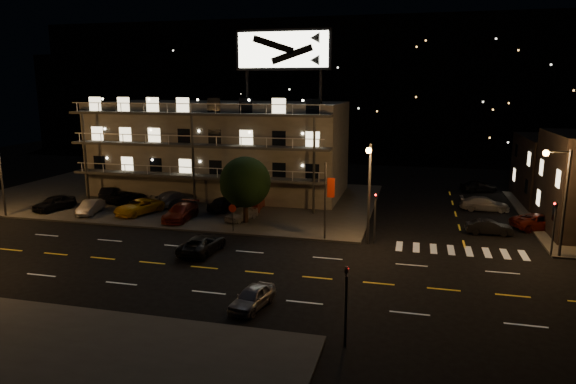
% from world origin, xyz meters
% --- Properties ---
extents(ground, '(140.00, 140.00, 0.00)m').
position_xyz_m(ground, '(0.00, 0.00, 0.00)').
color(ground, black).
rests_on(ground, ground).
extents(curb_nw, '(44.00, 24.00, 0.15)m').
position_xyz_m(curb_nw, '(-14.00, 20.00, 0.07)').
color(curb_nw, '#3C3C3A').
rests_on(curb_nw, ground).
extents(motel, '(28.00, 13.80, 18.10)m').
position_xyz_m(motel, '(-9.94, 23.88, 5.34)').
color(motel, gray).
rests_on(motel, ground).
extents(hill_backdrop, '(120.00, 25.00, 24.00)m').
position_xyz_m(hill_backdrop, '(-5.94, 68.78, 11.55)').
color(hill_backdrop, black).
rests_on(hill_backdrop, ground).
extents(streetlight_nc, '(0.44, 1.92, 8.00)m').
position_xyz_m(streetlight_nc, '(8.50, 7.94, 4.96)').
color(streetlight_nc, '#2D2D30').
rests_on(streetlight_nc, ground).
extents(streetlight_ne, '(1.92, 0.44, 8.00)m').
position_xyz_m(streetlight_ne, '(22.14, 8.30, 4.96)').
color(streetlight_ne, '#2D2D30').
rests_on(streetlight_ne, ground).
extents(signal_nw, '(0.20, 0.27, 4.60)m').
position_xyz_m(signal_nw, '(9.00, 8.50, 2.57)').
color(signal_nw, '#2D2D30').
rests_on(signal_nw, ground).
extents(signal_sw, '(0.20, 0.27, 4.60)m').
position_xyz_m(signal_sw, '(9.00, -8.50, 2.57)').
color(signal_sw, '#2D2D30').
rests_on(signal_sw, ground).
extents(signal_ne, '(0.27, 0.20, 4.60)m').
position_xyz_m(signal_ne, '(22.00, 8.50, 2.57)').
color(signal_ne, '#2D2D30').
rests_on(signal_ne, ground).
extents(banner_north, '(0.83, 0.16, 6.40)m').
position_xyz_m(banner_north, '(5.09, 8.40, 3.43)').
color(banner_north, '#2D2D30').
rests_on(banner_north, ground).
extents(stop_sign, '(0.91, 0.11, 2.61)m').
position_xyz_m(stop_sign, '(-3.00, 8.57, 1.71)').
color(stop_sign, '#2D2D30').
rests_on(stop_sign, ground).
extents(tree, '(4.79, 4.61, 6.03)m').
position_xyz_m(tree, '(-2.91, 11.64, 3.73)').
color(tree, black).
rests_on(tree, curb_nw).
extents(lot_car_0, '(2.79, 4.60, 1.46)m').
position_xyz_m(lot_car_0, '(-22.97, 11.39, 0.88)').
color(lot_car_0, black).
rests_on(lot_car_0, curb_nw).
extents(lot_car_1, '(2.13, 4.18, 1.31)m').
position_xyz_m(lot_car_1, '(-18.56, 10.94, 0.81)').
color(lot_car_1, gray).
rests_on(lot_car_1, curb_nw).
extents(lot_car_2, '(3.96, 5.55, 1.40)m').
position_xyz_m(lot_car_2, '(-13.90, 11.99, 0.85)').
color(lot_car_2, yellow).
rests_on(lot_car_2, curb_nw).
extents(lot_car_3, '(2.17, 5.09, 1.46)m').
position_xyz_m(lot_car_3, '(-9.01, 10.97, 0.88)').
color(lot_car_3, '#61180D').
rests_on(lot_car_3, curb_nw).
extents(lot_car_4, '(2.66, 3.95, 1.25)m').
position_xyz_m(lot_car_4, '(-3.47, 12.17, 0.77)').
color(lot_car_4, gray).
rests_on(lot_car_4, curb_nw).
extents(lot_car_5, '(2.69, 4.21, 1.31)m').
position_xyz_m(lot_car_5, '(-20.59, 17.28, 0.81)').
color(lot_car_5, black).
rests_on(lot_car_5, curb_nw).
extents(lot_car_6, '(3.20, 4.78, 1.22)m').
position_xyz_m(lot_car_6, '(-17.79, 16.16, 0.76)').
color(lot_car_6, black).
rests_on(lot_car_6, curb_nw).
extents(lot_car_7, '(3.60, 5.60, 1.51)m').
position_xyz_m(lot_car_7, '(-12.20, 16.13, 0.91)').
color(lot_car_7, gray).
rests_on(lot_car_7, curb_nw).
extents(lot_car_8, '(2.73, 4.61, 1.47)m').
position_xyz_m(lot_car_8, '(-6.30, 15.35, 0.89)').
color(lot_car_8, black).
rests_on(lot_car_8, curb_nw).
extents(lot_car_9, '(2.09, 4.75, 1.52)m').
position_xyz_m(lot_car_9, '(-3.60, 16.47, 0.91)').
color(lot_car_9, '#61180D').
rests_on(lot_car_9, curb_nw).
extents(side_car_0, '(3.84, 1.43, 1.25)m').
position_xyz_m(side_car_0, '(18.26, 13.40, 0.63)').
color(side_car_0, black).
rests_on(side_car_0, ground).
extents(side_car_1, '(5.39, 3.90, 1.36)m').
position_xyz_m(side_car_1, '(22.79, 16.17, 0.68)').
color(side_car_1, '#61180D').
rests_on(side_car_1, ground).
extents(side_car_2, '(4.77, 1.96, 1.38)m').
position_xyz_m(side_car_2, '(18.88, 22.20, 0.69)').
color(side_car_2, gray).
rests_on(side_car_2, ground).
extents(side_car_3, '(4.55, 3.23, 1.44)m').
position_xyz_m(side_car_3, '(19.33, 31.67, 0.72)').
color(side_car_3, black).
rests_on(side_car_3, ground).
extents(road_car_east, '(2.16, 3.88, 1.25)m').
position_xyz_m(road_car_east, '(3.26, -5.38, 0.62)').
color(road_car_east, gray).
rests_on(road_car_east, ground).
extents(road_car_west, '(2.55, 4.95, 1.34)m').
position_xyz_m(road_car_west, '(-3.42, 3.02, 0.67)').
color(road_car_west, black).
rests_on(road_car_west, ground).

